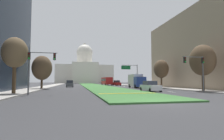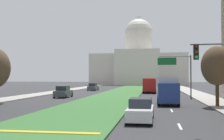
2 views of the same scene
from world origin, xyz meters
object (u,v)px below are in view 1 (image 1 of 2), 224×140
sedan_distant (117,83)px  sedan_far_horizon (71,83)px  city_bus (107,81)px  street_tree_left_near (15,53)px  street_tree_left_mid (42,68)px  sedan_lead_stopped (150,86)px  capitol_building (85,71)px  overhead_guide_sign (132,71)px  street_tree_right_near (202,60)px  box_truck_delivery (136,81)px  street_tree_right_mid (161,69)px  traffic_light_near_left (37,63)px  traffic_light_near_right (198,66)px  sedan_midblock (70,84)px

sedan_distant → sedan_far_horizon: (-15.98, 12.11, -0.04)m
city_bus → street_tree_left_near: bearing=-114.0°
street_tree_left_mid → sedan_lead_stopped: (18.32, -11.57, -3.50)m
capitol_building → overhead_guide_sign: size_ratio=5.86×
capitol_building → sedan_distant: 64.97m
street_tree_left_mid → sedan_distant: size_ratio=1.49×
street_tree_left_near → sedan_lead_stopped: size_ratio=1.49×
street_tree_right_near → box_truck_delivery: (-5.36, 15.76, -3.22)m
street_tree_right_near → street_tree_right_mid: bearing=91.4°
street_tree_right_near → street_tree_left_mid: size_ratio=1.09×
traffic_light_near_left → overhead_guide_sign: 34.61m
traffic_light_near_left → city_bus: traffic_light_near_left is taller
traffic_light_near_left → street_tree_left_near: 3.26m
capitol_building → traffic_light_near_right: 102.90m
street_tree_left_near → sedan_far_horizon: (5.59, 48.86, -4.26)m
street_tree_right_mid → street_tree_right_near: bearing=-88.6°
street_tree_right_near → street_tree_right_mid: 13.07m
street_tree_right_mid → sedan_lead_stopped: size_ratio=1.38×
traffic_light_near_right → street_tree_left_near: street_tree_left_near is taller
overhead_guide_sign → sedan_lead_stopped: 24.36m
capitol_building → overhead_guide_sign: bearing=-82.3°
sedan_lead_stopped → street_tree_right_near: bearing=-15.5°
capitol_building → box_truck_delivery: (7.96, -84.33, -7.13)m
overhead_guide_sign → box_truck_delivery: size_ratio=1.02×
overhead_guide_sign → sedan_lead_stopped: size_ratio=1.38×
traffic_light_near_left → sedan_distant: traffic_light_near_left is taller
overhead_guide_sign → street_tree_right_mid: 13.07m
street_tree_right_near → box_truck_delivery: 16.95m
street_tree_right_near → sedan_lead_stopped: size_ratio=1.56×
traffic_light_near_left → city_bus: 46.85m
overhead_guide_sign → sedan_lead_stopped: overhead_guide_sign is taller
street_tree_left_near → overhead_guide_sign: bearing=48.3°
street_tree_left_near → sedan_lead_stopped: 19.67m
street_tree_right_near → sedan_far_horizon: (-21.28, 48.20, -4.08)m
street_tree_left_near → street_tree_right_mid: 29.90m
sedan_far_horizon → city_bus: 14.76m
street_tree_right_mid → box_truck_delivery: street_tree_right_mid is taller
sedan_far_horizon → box_truck_delivery: size_ratio=0.68×
street_tree_right_near → street_tree_right_mid: street_tree_right_near is taller
traffic_light_near_left → sedan_midblock: bearing=83.3°
sedan_far_horizon → traffic_light_near_right: bearing=-69.6°
street_tree_left_mid → sedan_far_horizon: (4.93, 34.45, -3.47)m
traffic_light_near_left → sedan_far_horizon: (2.83, 50.04, -2.98)m
street_tree_left_near → street_tree_right_near: size_ratio=0.95×
overhead_guide_sign → street_tree_right_near: bearing=-82.8°
street_tree_left_mid → street_tree_right_mid: size_ratio=1.04×
sedan_far_horizon → city_bus: (13.39, -6.14, 0.95)m
capitol_building → street_tree_left_near: size_ratio=5.42×
street_tree_left_near → box_truck_delivery: bearing=37.3°
street_tree_left_near → sedan_far_horizon: street_tree_left_near is taller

